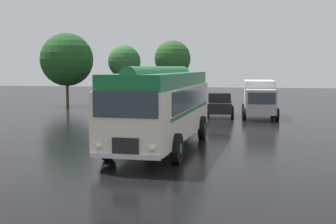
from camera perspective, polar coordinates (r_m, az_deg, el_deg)
ground_plane at (r=19.47m, az=-3.83°, el=-4.73°), size 120.00×120.00×0.00m
vintage_bus at (r=19.90m, az=-0.77°, el=1.00°), size 3.23×10.23×3.49m
car_near_left at (r=33.09m, az=1.39°, el=1.00°), size 2.00×4.22×1.66m
car_mid_left at (r=33.03m, az=6.34°, el=0.96°), size 2.09×4.27×1.66m
box_van at (r=32.95m, az=11.07°, el=1.78°), size 2.46×5.82×2.50m
tree_far_left at (r=42.93m, az=-12.22°, el=6.34°), size 4.71×4.71×6.46m
tree_left_of_centre at (r=41.11m, az=-5.29°, el=6.18°), size 2.84×2.84×5.34m
tree_centre at (r=40.00m, az=0.46°, el=6.59°), size 3.09×3.09×5.71m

